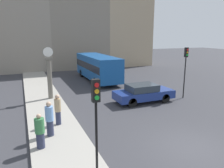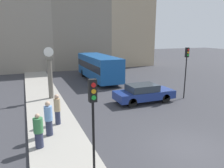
{
  "view_description": "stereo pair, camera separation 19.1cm",
  "coord_description": "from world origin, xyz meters",
  "px_view_note": "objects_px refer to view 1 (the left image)",
  "views": [
    {
      "loc": [
        -6.91,
        -7.14,
        5.16
      ],
      "look_at": [
        -1.24,
        6.46,
        1.79
      ],
      "focal_mm": 35.0,
      "sensor_mm": 36.0,
      "label": 1
    },
    {
      "loc": [
        -6.73,
        -7.21,
        5.16
      ],
      "look_at": [
        -1.24,
        6.46,
        1.79
      ],
      "focal_mm": 35.0,
      "sensor_mm": 36.0,
      "label": 2
    }
  ],
  "objects_px": {
    "traffic_light_far": "(186,63)",
    "street_clock": "(49,74)",
    "sedan_car": "(143,93)",
    "pedestrian_green_hoodie": "(40,131)",
    "traffic_light_near": "(96,109)",
    "pedestrian_blue_stripe": "(50,119)",
    "pedestrian_tan_coat": "(58,109)",
    "bus_distant": "(97,66)"
  },
  "relations": [
    {
      "from": "bus_distant",
      "to": "street_clock",
      "type": "distance_m",
      "value": 8.39
    },
    {
      "from": "traffic_light_near",
      "to": "pedestrian_blue_stripe",
      "type": "bearing_deg",
      "value": 105.11
    },
    {
      "from": "traffic_light_near",
      "to": "street_clock",
      "type": "bearing_deg",
      "value": 91.13
    },
    {
      "from": "bus_distant",
      "to": "pedestrian_green_hoodie",
      "type": "xyz_separation_m",
      "value": [
        -7.41,
        -13.76,
        -0.67
      ]
    },
    {
      "from": "traffic_light_far",
      "to": "pedestrian_green_hoodie",
      "type": "xyz_separation_m",
      "value": [
        -11.64,
        -4.26,
        -2.0
      ]
    },
    {
      "from": "sedan_car",
      "to": "traffic_light_far",
      "type": "xyz_separation_m",
      "value": [
        3.62,
        -0.34,
        2.22
      ]
    },
    {
      "from": "traffic_light_near",
      "to": "pedestrian_tan_coat",
      "type": "bearing_deg",
      "value": 95.28
    },
    {
      "from": "traffic_light_near",
      "to": "street_clock",
      "type": "height_order",
      "value": "street_clock"
    },
    {
      "from": "bus_distant",
      "to": "pedestrian_tan_coat",
      "type": "relative_size",
      "value": 5.07
    },
    {
      "from": "pedestrian_blue_stripe",
      "to": "bus_distant",
      "type": "bearing_deg",
      "value": 61.58
    },
    {
      "from": "traffic_light_far",
      "to": "pedestrian_blue_stripe",
      "type": "distance_m",
      "value": 11.68
    },
    {
      "from": "traffic_light_far",
      "to": "pedestrian_blue_stripe",
      "type": "xyz_separation_m",
      "value": [
        -11.08,
        -3.17,
        -1.9
      ]
    },
    {
      "from": "street_clock",
      "to": "pedestrian_blue_stripe",
      "type": "xyz_separation_m",
      "value": [
        -0.89,
        -6.78,
        -1.04
      ]
    },
    {
      "from": "traffic_light_far",
      "to": "street_clock",
      "type": "xyz_separation_m",
      "value": [
        -10.2,
        3.61,
        -0.86
      ]
    },
    {
      "from": "pedestrian_blue_stripe",
      "to": "traffic_light_far",
      "type": "bearing_deg",
      "value": 15.95
    },
    {
      "from": "traffic_light_far",
      "to": "street_clock",
      "type": "distance_m",
      "value": 10.85
    },
    {
      "from": "traffic_light_near",
      "to": "bus_distant",
      "type": "bearing_deg",
      "value": 71.04
    },
    {
      "from": "pedestrian_blue_stripe",
      "to": "street_clock",
      "type": "bearing_deg",
      "value": 82.56
    },
    {
      "from": "street_clock",
      "to": "pedestrian_tan_coat",
      "type": "distance_m",
      "value": 5.61
    },
    {
      "from": "traffic_light_near",
      "to": "traffic_light_far",
      "type": "bearing_deg",
      "value": 35.96
    },
    {
      "from": "sedan_car",
      "to": "pedestrian_blue_stripe",
      "type": "bearing_deg",
      "value": -154.83
    },
    {
      "from": "pedestrian_blue_stripe",
      "to": "traffic_light_near",
      "type": "bearing_deg",
      "value": -74.89
    },
    {
      "from": "pedestrian_blue_stripe",
      "to": "pedestrian_green_hoodie",
      "type": "distance_m",
      "value": 1.23
    },
    {
      "from": "traffic_light_far",
      "to": "pedestrian_green_hoodie",
      "type": "distance_m",
      "value": 12.56
    },
    {
      "from": "traffic_light_far",
      "to": "bus_distant",
      "type": "bearing_deg",
      "value": 114.03
    },
    {
      "from": "pedestrian_green_hoodie",
      "to": "traffic_light_far",
      "type": "bearing_deg",
      "value": 20.12
    },
    {
      "from": "sedan_car",
      "to": "pedestrian_green_hoodie",
      "type": "bearing_deg",
      "value": -150.15
    },
    {
      "from": "pedestrian_green_hoodie",
      "to": "pedestrian_tan_coat",
      "type": "bearing_deg",
      "value": 63.75
    },
    {
      "from": "bus_distant",
      "to": "traffic_light_far",
      "type": "xyz_separation_m",
      "value": [
        4.23,
        -9.49,
        1.34
      ]
    },
    {
      "from": "traffic_light_far",
      "to": "street_clock",
      "type": "relative_size",
      "value": 1.02
    },
    {
      "from": "pedestrian_blue_stripe",
      "to": "pedestrian_tan_coat",
      "type": "height_order",
      "value": "pedestrian_blue_stripe"
    },
    {
      "from": "traffic_light_near",
      "to": "pedestrian_blue_stripe",
      "type": "distance_m",
      "value": 4.55
    },
    {
      "from": "pedestrian_tan_coat",
      "to": "bus_distant",
      "type": "bearing_deg",
      "value": 61.28
    },
    {
      "from": "bus_distant",
      "to": "pedestrian_blue_stripe",
      "type": "bearing_deg",
      "value": -118.42
    },
    {
      "from": "traffic_light_far",
      "to": "pedestrian_green_hoodie",
      "type": "height_order",
      "value": "traffic_light_far"
    },
    {
      "from": "sedan_car",
      "to": "bus_distant",
      "type": "bearing_deg",
      "value": 93.82
    },
    {
      "from": "traffic_light_near",
      "to": "pedestrian_green_hoodie",
      "type": "bearing_deg",
      "value": 119.11
    },
    {
      "from": "bus_distant",
      "to": "pedestrian_blue_stripe",
      "type": "height_order",
      "value": "bus_distant"
    },
    {
      "from": "pedestrian_tan_coat",
      "to": "sedan_car",
      "type": "bearing_deg",
      "value": 18.09
    },
    {
      "from": "pedestrian_blue_stripe",
      "to": "pedestrian_tan_coat",
      "type": "distance_m",
      "value": 1.4
    },
    {
      "from": "street_clock",
      "to": "pedestrian_green_hoodie",
      "type": "height_order",
      "value": "street_clock"
    },
    {
      "from": "traffic_light_near",
      "to": "pedestrian_blue_stripe",
      "type": "xyz_separation_m",
      "value": [
        -1.1,
        4.07,
        -1.69
      ]
    }
  ]
}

